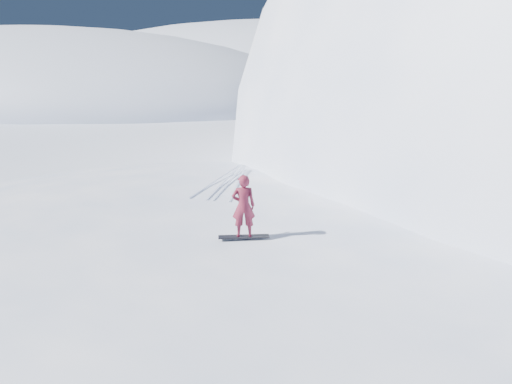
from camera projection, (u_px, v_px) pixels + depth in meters
ground at (193, 296)px, 14.83m from camera, size 400.00×400.00×0.00m
near_ridge at (255, 264)px, 17.18m from camera, size 36.00×28.00×4.80m
peak_shoulder at (481, 180)px, 29.31m from camera, size 28.00×24.00×18.00m
far_ridge_a at (32, 99)px, 92.86m from camera, size 120.00×70.00×28.00m
far_ridge_c at (257, 89)px, 127.34m from camera, size 140.00×90.00×36.00m
wind_bumps at (207, 267)px, 16.92m from camera, size 16.00×14.40×1.00m
snowboard at (244, 236)px, 13.33m from camera, size 1.46×0.89×0.02m
snowboarder at (243, 206)px, 13.07m from camera, size 0.80×0.69×1.85m
board_tracks at (228, 180)px, 19.72m from camera, size 2.15×5.99×0.04m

